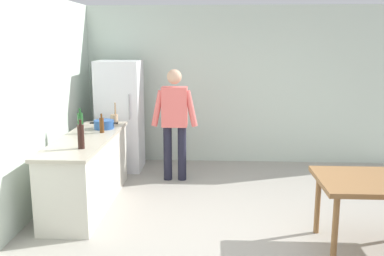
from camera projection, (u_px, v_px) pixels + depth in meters
The scene contains 11 objects.
ground_plane at pixel (245, 233), 4.85m from camera, with size 14.00×14.00×0.00m, color #9E998E.
wall_back at pixel (235, 85), 7.52m from camera, with size 6.40×0.12×2.70m, color silver.
wall_left at pixel (17, 109), 4.90m from camera, with size 0.12×5.60×2.70m, color silver.
kitchen_counter at pixel (88, 170), 5.64m from camera, with size 0.64×2.20×0.90m.
refrigerator at pixel (120, 116), 7.11m from camera, with size 0.70×0.67×1.80m.
person at pixel (175, 117), 6.51m from camera, with size 0.70×0.22×1.70m.
cooking_pot at pixel (104, 124), 6.07m from camera, with size 0.40×0.28×0.12m.
utensil_jar at pixel (114, 119), 6.40m from camera, with size 0.11×0.11×0.32m.
bottle_beer_brown at pixel (102, 125), 5.79m from camera, with size 0.06×0.06×0.26m.
bottle_wine_green at pixel (80, 123), 5.72m from camera, with size 0.08×0.08×0.34m.
bottle_wine_dark at pixel (81, 136), 4.93m from camera, with size 0.08×0.08×0.34m.
Camera 1 is at (-0.37, -4.54, 2.12)m, focal length 40.46 mm.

